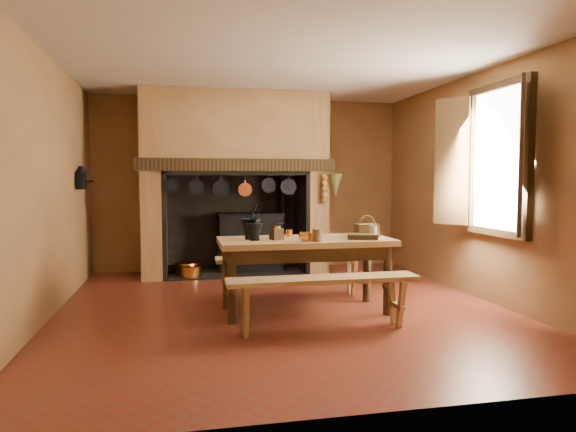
# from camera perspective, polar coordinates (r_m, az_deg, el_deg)

# --- Properties ---
(floor) EXTENTS (5.50, 5.50, 0.00)m
(floor) POSITION_cam_1_polar(r_m,az_deg,el_deg) (5.99, -0.63, -10.14)
(floor) COLOR maroon
(floor) RESTS_ON ground
(ceiling) EXTENTS (5.50, 5.50, 0.00)m
(ceiling) POSITION_cam_1_polar(r_m,az_deg,el_deg) (5.96, -0.65, 16.96)
(ceiling) COLOR silver
(ceiling) RESTS_ON back_wall
(back_wall) EXTENTS (5.00, 0.02, 2.80)m
(back_wall) POSITION_cam_1_polar(r_m,az_deg,el_deg) (8.52, -4.23, 3.56)
(back_wall) COLOR olive
(back_wall) RESTS_ON floor
(wall_left) EXTENTS (0.02, 5.50, 2.80)m
(wall_left) POSITION_cam_1_polar(r_m,az_deg,el_deg) (5.86, -25.41, 3.00)
(wall_left) COLOR olive
(wall_left) RESTS_ON floor
(wall_right) EXTENTS (0.02, 5.50, 2.80)m
(wall_right) POSITION_cam_1_polar(r_m,az_deg,el_deg) (6.75, 20.68, 3.21)
(wall_right) COLOR olive
(wall_right) RESTS_ON floor
(wall_front) EXTENTS (5.00, 0.02, 2.80)m
(wall_front) POSITION_cam_1_polar(r_m,az_deg,el_deg) (3.16, 9.07, 2.80)
(wall_front) COLOR olive
(wall_front) RESTS_ON floor
(chimney_breast) EXTENTS (2.95, 0.96, 2.80)m
(chimney_breast) POSITION_cam_1_polar(r_m,az_deg,el_deg) (8.06, -5.96, 6.46)
(chimney_breast) COLOR olive
(chimney_breast) RESTS_ON floor
(iron_range) EXTENTS (1.12, 0.55, 1.60)m
(iron_range) POSITION_cam_1_polar(r_m,az_deg,el_deg) (8.28, -4.21, -2.80)
(iron_range) COLOR black
(iron_range) RESTS_ON floor
(hearth_pans) EXTENTS (0.51, 0.62, 0.20)m
(hearth_pans) POSITION_cam_1_polar(r_m,az_deg,el_deg) (8.04, -11.16, -5.88)
(hearth_pans) COLOR orange
(hearth_pans) RESTS_ON floor
(hanging_pans) EXTENTS (1.92, 0.29, 0.27)m
(hanging_pans) POSITION_cam_1_polar(r_m,az_deg,el_deg) (7.55, -5.84, 3.20)
(hanging_pans) COLOR black
(hanging_pans) RESTS_ON chimney_breast
(onion_string) EXTENTS (0.12, 0.10, 0.46)m
(onion_string) POSITION_cam_1_polar(r_m,az_deg,el_deg) (7.79, 4.04, 3.01)
(onion_string) COLOR #A3611E
(onion_string) RESTS_ON chimney_breast
(herb_bunch) EXTENTS (0.20, 0.20, 0.35)m
(herb_bunch) POSITION_cam_1_polar(r_m,az_deg,el_deg) (7.84, 5.31, 3.37)
(herb_bunch) COLOR #585F2D
(herb_bunch) RESTS_ON chimney_breast
(window) EXTENTS (0.39, 1.75, 1.76)m
(window) POSITION_cam_1_polar(r_m,az_deg,el_deg) (6.34, 21.54, 5.86)
(window) COLOR white
(window) RESTS_ON wall_right
(wall_coffee_mill) EXTENTS (0.23, 0.16, 0.31)m
(wall_coffee_mill) POSITION_cam_1_polar(r_m,az_deg,el_deg) (7.36, -21.99, 4.12)
(wall_coffee_mill) COLOR black
(wall_coffee_mill) RESTS_ON wall_left
(work_table) EXTENTS (1.89, 0.84, 0.82)m
(work_table) POSITION_cam_1_polar(r_m,az_deg,el_deg) (5.68, 1.93, -3.81)
(work_table) COLOR #A4794B
(work_table) RESTS_ON floor
(bench_front) EXTENTS (1.88, 0.33, 0.53)m
(bench_front) POSITION_cam_1_polar(r_m,az_deg,el_deg) (5.03, 3.94, -8.26)
(bench_front) COLOR #A4794B
(bench_front) RESTS_ON floor
(bench_back) EXTENTS (1.88, 0.33, 0.53)m
(bench_back) POSITION_cam_1_polar(r_m,az_deg,el_deg) (6.36, 0.52, -5.66)
(bench_back) COLOR #A4794B
(bench_back) RESTS_ON floor
(mortar_large) EXTENTS (0.22, 0.22, 0.38)m
(mortar_large) POSITION_cam_1_polar(r_m,az_deg,el_deg) (5.60, -4.17, -1.30)
(mortar_large) COLOR black
(mortar_large) RESTS_ON work_table
(mortar_small) EXTENTS (0.18, 0.18, 0.31)m
(mortar_small) POSITION_cam_1_polar(r_m,az_deg,el_deg) (5.48, -3.74, -1.65)
(mortar_small) COLOR black
(mortar_small) RESTS_ON work_table
(coffee_grinder) EXTENTS (0.18, 0.15, 0.19)m
(coffee_grinder) POSITION_cam_1_polar(r_m,az_deg,el_deg) (5.54, -1.29, -1.92)
(coffee_grinder) COLOR #362311
(coffee_grinder) RESTS_ON work_table
(brass_mug_a) EXTENTS (0.08, 0.08, 0.09)m
(brass_mug_a) POSITION_cam_1_polar(r_m,az_deg,el_deg) (5.41, 2.66, -2.36)
(brass_mug_a) COLOR orange
(brass_mug_a) RESTS_ON work_table
(brass_mug_b) EXTENTS (0.08, 0.08, 0.09)m
(brass_mug_b) POSITION_cam_1_polar(r_m,az_deg,el_deg) (5.80, 0.11, -1.92)
(brass_mug_b) COLOR orange
(brass_mug_b) RESTS_ON work_table
(mixing_bowl) EXTENTS (0.35, 0.35, 0.07)m
(mixing_bowl) POSITION_cam_1_polar(r_m,az_deg,el_deg) (6.10, 8.81, -1.76)
(mixing_bowl) COLOR #C2B895
(mixing_bowl) RESTS_ON work_table
(stoneware_crock) EXTENTS (0.13, 0.13, 0.13)m
(stoneware_crock) POSITION_cam_1_polar(r_m,az_deg,el_deg) (5.39, 3.24, -2.14)
(stoneware_crock) COLOR #51371E
(stoneware_crock) RESTS_ON work_table
(glass_jar) EXTENTS (0.09, 0.09, 0.14)m
(glass_jar) POSITION_cam_1_polar(r_m,az_deg,el_deg) (5.78, 9.46, -1.76)
(glass_jar) COLOR beige
(glass_jar) RESTS_ON work_table
(wicker_basket) EXTENTS (0.26, 0.19, 0.24)m
(wicker_basket) POSITION_cam_1_polar(r_m,az_deg,el_deg) (5.94, 8.75, -1.48)
(wicker_basket) COLOR #432D14
(wicker_basket) RESTS_ON work_table
(wooden_tray) EXTENTS (0.38, 0.32, 0.06)m
(wooden_tray) POSITION_cam_1_polar(r_m,az_deg,el_deg) (5.67, 8.29, -2.27)
(wooden_tray) COLOR #362311
(wooden_tray) RESTS_ON work_table
(brass_cup) EXTENTS (0.14, 0.14, 0.10)m
(brass_cup) POSITION_cam_1_polar(r_m,az_deg,el_deg) (5.38, 1.87, -2.34)
(brass_cup) COLOR orange
(brass_cup) RESTS_ON work_table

